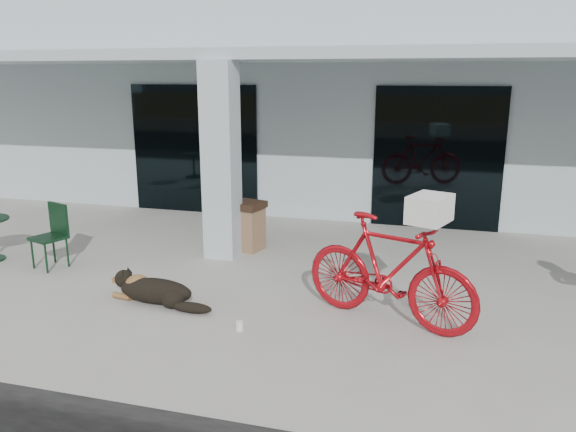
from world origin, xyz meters
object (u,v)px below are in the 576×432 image
(dog, at_px, (156,289))
(cafe_chair_near, at_px, (48,237))
(trash_receptacle, at_px, (248,226))
(bicycle, at_px, (389,270))

(dog, distance_m, cafe_chair_near, 2.42)
(trash_receptacle, bearing_deg, bicycle, -41.66)
(cafe_chair_near, distance_m, trash_receptacle, 3.13)
(bicycle, bearing_deg, trash_receptacle, 68.62)
(bicycle, relative_size, dog, 1.89)
(bicycle, xyz_separation_m, dog, (-2.96, -0.23, -0.46))
(trash_receptacle, bearing_deg, dog, -98.90)
(dog, height_order, cafe_chair_near, cafe_chair_near)
(bicycle, height_order, cafe_chair_near, bicycle)
(dog, bearing_deg, trash_receptacle, 89.97)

